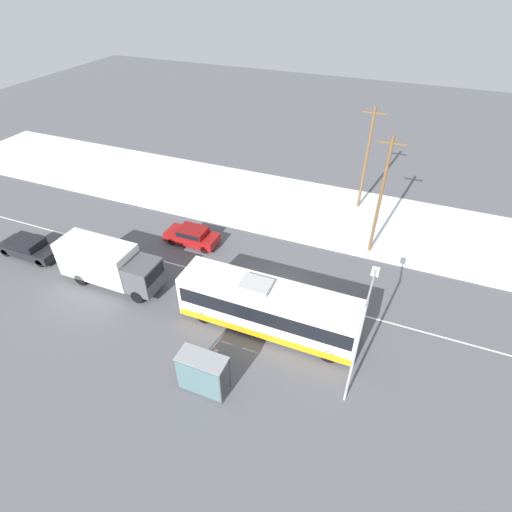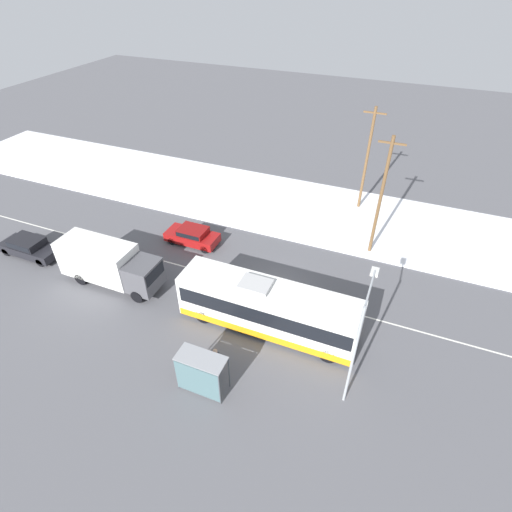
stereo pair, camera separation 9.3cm
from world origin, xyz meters
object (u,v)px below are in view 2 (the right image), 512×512
at_px(parked_car_near_truck, 29,246).
at_px(bus_shelter, 199,371).
at_px(box_truck, 108,263).
at_px(sedan_car, 192,235).
at_px(utility_pole_roadside, 381,197).
at_px(utility_pole_snowlot, 367,159).
at_px(pedestrian_at_stop, 216,358).
at_px(streetlamp, 359,333).
at_px(city_bus, 268,308).

distance_m(parked_car_near_truck, bus_shelter, 18.66).
bearing_deg(box_truck, sedan_car, 65.23).
height_order(utility_pole_roadside, utility_pole_snowlot, utility_pole_roadside).
xyz_separation_m(parked_car_near_truck, pedestrian_at_stop, (17.90, -4.11, 0.26)).
bearing_deg(parked_car_near_truck, box_truck, -1.41).
height_order(pedestrian_at_stop, streetlamp, streetlamp).
bearing_deg(parked_car_near_truck, streetlamp, -5.90).
xyz_separation_m(pedestrian_at_stop, utility_pole_roadside, (5.94, 14.35, 3.74)).
relative_size(box_truck, parked_car_near_truck, 1.54).
bearing_deg(utility_pole_roadside, sedan_car, -162.36).
distance_m(box_truck, parked_car_near_truck, 7.83).
bearing_deg(sedan_car, utility_pole_snowlot, -136.32).
relative_size(sedan_car, parked_car_near_truck, 0.89).
xyz_separation_m(box_truck, utility_pole_roadside, (16.06, 10.44, 3.11)).
xyz_separation_m(box_truck, streetlamp, (17.05, -2.37, 2.68)).
bearing_deg(streetlamp, sedan_car, 148.69).
distance_m(parked_car_near_truck, utility_pole_snowlot, 27.68).
distance_m(box_truck, utility_pole_snowlot, 22.10).
height_order(city_bus, bus_shelter, city_bus).
bearing_deg(streetlamp, city_bus, 155.04).
xyz_separation_m(city_bus, parked_car_near_truck, (-19.36, 0.02, -0.83)).
xyz_separation_m(pedestrian_at_stop, bus_shelter, (-0.11, -1.48, 0.62)).
distance_m(parked_car_near_truck, utility_pole_roadside, 26.25).
distance_m(city_bus, utility_pole_snowlot, 17.12).
bearing_deg(pedestrian_at_stop, city_bus, 70.32).
bearing_deg(utility_pole_snowlot, city_bus, -98.18).
distance_m(bus_shelter, utility_pole_roadside, 17.24).
bearing_deg(pedestrian_at_stop, sedan_car, 125.47).
xyz_separation_m(city_bus, bus_shelter, (-1.58, -5.57, 0.05)).
bearing_deg(streetlamp, box_truck, 172.08).
distance_m(streetlamp, utility_pole_snowlot, 19.47).
relative_size(box_truck, streetlamp, 1.08).
bearing_deg(utility_pole_roadside, utility_pole_snowlot, 107.95).
height_order(parked_car_near_truck, utility_pole_roadside, utility_pole_roadside).
xyz_separation_m(city_bus, sedan_car, (-8.70, 6.07, -0.86)).
distance_m(sedan_car, parked_car_near_truck, 12.26).
relative_size(parked_car_near_truck, streetlamp, 0.70).
bearing_deg(box_truck, pedestrian_at_stop, -21.14).
relative_size(streetlamp, utility_pole_roadside, 0.73).
xyz_separation_m(parked_car_near_truck, streetlamp, (24.83, -2.56, 3.58)).
relative_size(city_bus, bus_shelter, 4.25).
height_order(parked_car_near_truck, streetlamp, streetlamp).
bearing_deg(city_bus, streetlamp, -24.96).
distance_m(bus_shelter, utility_pole_snowlot, 22.80).
height_order(city_bus, utility_pole_roadside, utility_pole_roadside).
xyz_separation_m(sedan_car, streetlamp, (14.17, -8.62, 3.61)).
height_order(sedan_car, bus_shelter, bus_shelter).
xyz_separation_m(sedan_car, utility_pole_snowlot, (11.10, 10.60, 3.93)).
xyz_separation_m(city_bus, utility_pole_roadside, (4.47, 10.26, 3.18)).
bearing_deg(city_bus, pedestrian_at_stop, -109.68).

